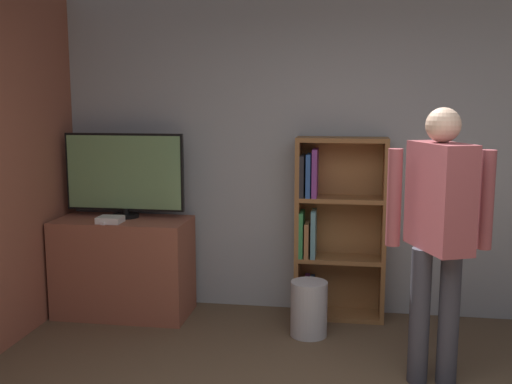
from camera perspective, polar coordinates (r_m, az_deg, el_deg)
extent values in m
cube|color=#9EA3A8|center=(5.06, 8.73, 3.54)|extent=(6.85, 0.06, 2.70)
cube|color=#93513D|center=(5.20, -12.47, -6.97)|extent=(1.11, 0.54, 0.82)
cylinder|color=black|center=(5.18, -12.28, -2.20)|extent=(0.22, 0.22, 0.03)
cylinder|color=black|center=(5.18, -12.30, -1.77)|extent=(0.06, 0.06, 0.05)
cube|color=black|center=(5.13, -12.42, 1.87)|extent=(1.02, 0.04, 0.65)
cube|color=#6B9360|center=(5.10, -12.51, 1.84)|extent=(0.98, 0.01, 0.61)
cube|color=white|center=(4.98, -13.72, -2.57)|extent=(0.19, 0.16, 0.05)
cube|color=white|center=(4.96, -14.02, -2.80)|extent=(0.06, 0.14, 0.02)
cube|color=brown|center=(4.99, 4.00, -3.41)|extent=(0.04, 0.28, 1.50)
cube|color=brown|center=(4.98, 12.07, -3.62)|extent=(0.04, 0.28, 1.50)
cube|color=brown|center=(5.10, 8.06, -3.20)|extent=(0.74, 0.01, 1.50)
cube|color=brown|center=(5.17, 7.85, -11.49)|extent=(0.66, 0.28, 0.04)
cube|color=brown|center=(5.03, 7.97, -6.32)|extent=(0.66, 0.28, 0.04)
cube|color=brown|center=(4.92, 8.09, -0.67)|extent=(0.66, 0.28, 0.04)
cube|color=brown|center=(4.86, 8.22, 4.96)|extent=(0.66, 0.28, 0.04)
cube|color=red|center=(5.12, 4.26, -9.96)|extent=(0.03, 0.23, 0.29)
cube|color=#7A3889|center=(5.13, 4.83, -9.79)|extent=(0.04, 0.26, 0.31)
cube|color=#2D569E|center=(5.12, 5.33, -9.85)|extent=(0.03, 0.26, 0.31)
cube|color=#338447|center=(4.97, 4.38, -3.99)|extent=(0.03, 0.24, 0.37)
cube|color=#99663D|center=(4.96, 4.88, -4.54)|extent=(0.04, 0.20, 0.29)
cube|color=#5B8E99|center=(4.95, 5.51, -3.96)|extent=(0.04, 0.21, 0.39)
cube|color=#232328|center=(4.90, 4.46, 1.56)|extent=(0.04, 0.25, 0.34)
cube|color=#2D569E|center=(4.87, 5.05, 1.58)|extent=(0.04, 0.22, 0.35)
cube|color=#7A3889|center=(4.88, 5.65, 1.83)|extent=(0.04, 0.25, 0.39)
cylinder|color=#383842|center=(4.03, 15.31, -11.31)|extent=(0.13, 0.13, 0.88)
cylinder|color=#383842|center=(4.06, 17.89, -11.31)|extent=(0.13, 0.13, 0.88)
cube|color=#99474C|center=(3.85, 17.11, -0.42)|extent=(0.39, 0.54, 0.66)
sphere|color=beige|center=(3.81, 17.41, 6.11)|extent=(0.21, 0.21, 0.21)
cylinder|color=#99474C|center=(3.90, 21.10, -0.71)|extent=(0.09, 0.09, 0.61)
cylinder|color=#99474C|center=(3.82, 13.02, -0.52)|extent=(0.09, 0.09, 0.61)
cylinder|color=#B7B7BC|center=(4.71, 5.06, -11.00)|extent=(0.28, 0.28, 0.43)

